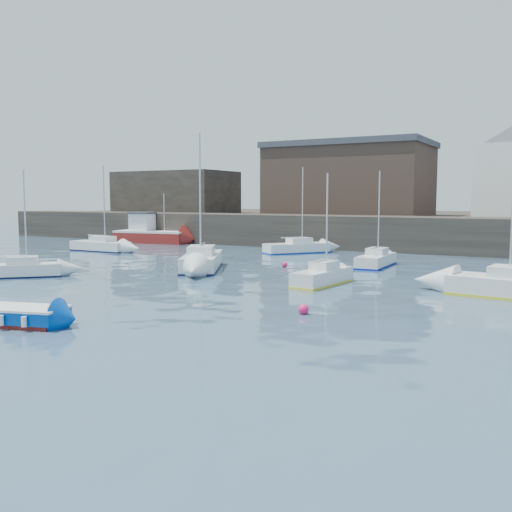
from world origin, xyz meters
The scene contains 15 objects.
water centered at (0.00, 0.00, 0.00)m, with size 220.00×220.00×0.00m, color #2D4760.
quay_wall centered at (0.00, 35.00, 1.50)m, with size 90.00×5.00×3.00m, color #28231E.
land_strip centered at (0.00, 53.00, 1.40)m, with size 90.00×32.00×2.80m, color #28231E.
warehouse centered at (-6.00, 43.00, 6.62)m, with size 16.40×10.40×7.60m.
bldg_west centered at (-28.00, 42.00, 5.30)m, with size 14.00×8.00×5.00m.
blue_dinghy centered at (-2.68, -1.08, 0.38)m, with size 3.91×2.49×0.69m.
fishing_boat centered at (-23.39, 31.46, 0.98)m, with size 8.03×4.05×5.08m.
sailboat_a centered at (-13.35, 7.48, 0.44)m, with size 4.48×4.46×6.23m.
sailboat_b centered at (-6.07, 15.69, 0.56)m, with size 5.07×6.94×8.65m.
sailboat_c centered at (3.26, 13.46, 0.45)m, with size 1.93×4.63×5.93m.
sailboat_e centered at (-21.01, 21.95, 0.48)m, with size 5.74×1.93×7.35m.
sailboat_f centered at (3.32, 22.73, 0.45)m, with size 1.73×4.99×6.44m.
sailboat_h centered at (-5.37, 28.70, 0.47)m, with size 4.80×5.50×7.16m.
buoy_mid centered at (5.61, 5.81, 0.00)m, with size 0.42×0.42×0.42m, color #ED1D60.
buoy_far centered at (-1.87, 19.30, 0.00)m, with size 0.39×0.39×0.39m, color #ED1D60.
Camera 1 is at (14.82, -14.64, 4.60)m, focal length 40.00 mm.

